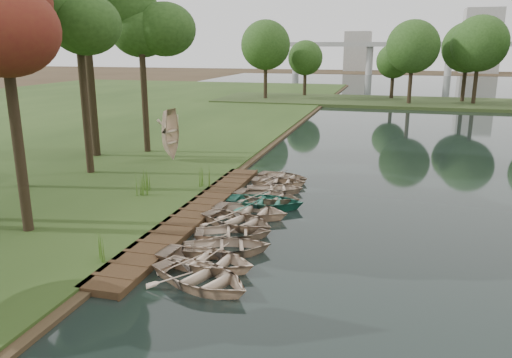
% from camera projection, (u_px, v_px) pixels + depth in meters
% --- Properties ---
extents(ground, '(300.00, 300.00, 0.00)m').
position_uv_depth(ground, '(228.00, 219.00, 22.36)').
color(ground, '#3D2F1D').
extents(boardwalk, '(1.60, 16.00, 0.30)m').
position_uv_depth(boardwalk, '(195.00, 213.00, 22.73)').
color(boardwalk, '#3A2716').
rests_on(boardwalk, ground).
extents(peninsula, '(50.00, 14.00, 0.45)m').
position_uv_depth(peninsula, '(402.00, 102.00, 66.88)').
color(peninsula, '#2F401C').
rests_on(peninsula, ground).
extents(far_trees, '(45.60, 5.60, 8.80)m').
position_uv_depth(far_trees, '(380.00, 55.00, 66.13)').
color(far_trees, black).
rests_on(far_trees, peninsula).
extents(bridge, '(95.90, 4.00, 8.60)m').
position_uv_depth(bridge, '(419.00, 48.00, 129.27)').
color(bridge, '#A5A5A0').
rests_on(bridge, ground).
extents(building_a, '(10.00, 8.00, 18.00)m').
position_uv_depth(building_a, '(481.00, 41.00, 142.91)').
color(building_a, '#A5A5A0').
rests_on(building_a, ground).
extents(building_b, '(8.00, 8.00, 12.00)m').
position_uv_depth(building_b, '(358.00, 51.00, 157.25)').
color(building_b, '#A5A5A0').
rests_on(building_b, ground).
extents(rowboat_0, '(4.40, 3.84, 0.76)m').
position_uv_depth(rowboat_0, '(201.00, 275.00, 15.97)').
color(rowboat_0, '#C3A88D').
rests_on(rowboat_0, water).
extents(rowboat_1, '(3.94, 3.06, 0.75)m').
position_uv_depth(rowboat_1, '(206.00, 257.00, 17.30)').
color(rowboat_1, '#C3A88D').
rests_on(rowboat_1, water).
extents(rowboat_2, '(3.88, 3.31, 0.68)m').
position_uv_depth(rowboat_2, '(227.00, 245.00, 18.48)').
color(rowboat_2, '#C3A88D').
rests_on(rowboat_2, water).
extents(rowboat_3, '(3.61, 3.02, 0.64)m').
position_uv_depth(rowboat_3, '(233.00, 231.00, 19.94)').
color(rowboat_3, '#C3A88D').
rests_on(rowboat_3, water).
extents(rowboat_4, '(4.16, 3.62, 0.72)m').
position_uv_depth(rowboat_4, '(238.00, 219.00, 21.23)').
color(rowboat_4, '#C3A88D').
rests_on(rowboat_4, water).
extents(rowboat_5, '(3.73, 2.85, 0.72)m').
position_uv_depth(rowboat_5, '(250.00, 209.00, 22.47)').
color(rowboat_5, '#C3A88D').
rests_on(rowboat_5, water).
extents(rowboat_6, '(3.77, 2.76, 0.76)m').
position_uv_depth(rowboat_6, '(265.00, 200.00, 23.73)').
color(rowboat_6, '#2B7A62').
rests_on(rowboat_6, water).
extents(rowboat_7, '(3.88, 3.11, 0.72)m').
position_uv_depth(rowboat_7, '(268.00, 195.00, 24.68)').
color(rowboat_7, '#C3A88D').
rests_on(rowboat_7, water).
extents(rowboat_8, '(3.42, 2.82, 0.62)m').
position_uv_depth(rowboat_8, '(275.00, 187.00, 26.11)').
color(rowboat_8, '#C3A88D').
rests_on(rowboat_8, water).
extents(rowboat_9, '(3.09, 2.26, 0.62)m').
position_uv_depth(rowboat_9, '(279.00, 180.00, 27.59)').
color(rowboat_9, '#C3A88D').
rests_on(rowboat_9, water).
extents(rowboat_10, '(3.40, 2.74, 0.62)m').
position_uv_depth(rowboat_10, '(283.00, 175.00, 28.58)').
color(rowboat_10, '#C3A88D').
rests_on(rowboat_10, water).
extents(stored_rowboat, '(3.67, 2.86, 0.70)m').
position_uv_depth(stored_rowboat, '(172.00, 155.00, 32.56)').
color(stored_rowboat, '#C3A88D').
rests_on(stored_rowboat, bank).
extents(tree_2, '(4.05, 4.05, 10.10)m').
position_uv_depth(tree_2, '(2.00, 16.00, 18.11)').
color(tree_2, black).
rests_on(tree_2, bank).
extents(tree_4, '(3.71, 3.71, 10.60)m').
position_uv_depth(tree_4, '(77.00, 15.00, 27.24)').
color(tree_4, black).
rests_on(tree_4, bank).
extents(tree_6, '(5.14, 5.14, 11.19)m').
position_uv_depth(tree_6, '(140.00, 19.00, 33.11)').
color(tree_6, black).
rests_on(tree_6, bank).
extents(reeds_0, '(0.60, 0.60, 0.95)m').
position_uv_depth(reeds_0, '(102.00, 248.00, 17.21)').
color(reeds_0, '#3F661E').
rests_on(reeds_0, bank).
extents(reeds_1, '(0.60, 0.60, 1.05)m').
position_uv_depth(reeds_1, '(146.00, 180.00, 25.67)').
color(reeds_1, '#3F661E').
rests_on(reeds_1, bank).
extents(reeds_2, '(0.60, 0.60, 1.05)m').
position_uv_depth(reeds_2, '(142.00, 185.00, 24.86)').
color(reeds_2, '#3F661E').
rests_on(reeds_2, bank).
extents(reeds_3, '(0.60, 0.60, 1.05)m').
position_uv_depth(reeds_3, '(205.00, 177.00, 26.41)').
color(reeds_3, '#3F661E').
rests_on(reeds_3, bank).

